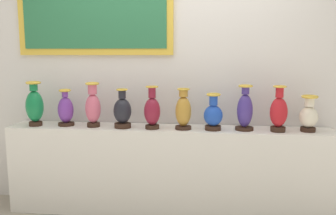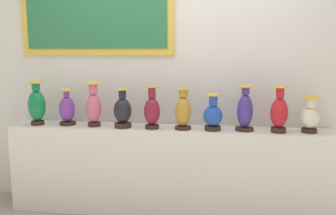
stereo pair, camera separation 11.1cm
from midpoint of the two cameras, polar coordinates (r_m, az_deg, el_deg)
ground_plane at (r=3.47m, az=0.96°, el=-16.42°), size 10.29×10.29×0.00m
display_shelf at (r=3.32m, az=0.97°, el=-10.11°), size 2.94×0.37×0.81m
back_wall at (r=3.38m, az=1.19°, el=6.40°), size 4.29×0.14×2.64m
vase_emerald at (r=3.51m, az=-19.60°, el=0.43°), size 0.16×0.16×0.41m
vase_violet at (r=3.43m, az=-15.10°, el=-0.30°), size 0.15×0.15×0.34m
vase_rose at (r=3.30m, az=-10.98°, el=0.19°), size 0.14×0.14×0.41m
vase_onyx at (r=3.21m, az=-6.36°, el=-0.61°), size 0.16×0.16×0.36m
vase_burgundy at (r=3.14m, az=-1.59°, el=-0.53°), size 0.15×0.15×0.38m
vase_ochre at (r=3.12m, az=3.47°, el=-0.60°), size 0.14×0.14×0.37m
vase_sapphire at (r=3.11m, az=8.30°, el=-1.20°), size 0.17×0.17×0.33m
vase_indigo at (r=3.14m, az=13.33°, el=-0.54°), size 0.16×0.16×0.40m
vase_crimson at (r=3.15m, az=18.50°, el=-0.78°), size 0.15×0.15×0.40m
vase_ivory at (r=3.24m, az=22.88°, el=-1.29°), size 0.16×0.16×0.32m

